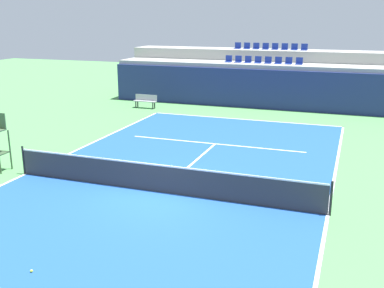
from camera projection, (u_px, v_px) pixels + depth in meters
name	position (u px, v px, depth m)	size (l,w,h in m)	color
ground_plane	(159.00, 192.00, 15.34)	(80.00, 80.00, 0.00)	#4C8C4C
court_surface	(159.00, 192.00, 15.34)	(11.00, 24.00, 0.01)	#1E4C99
baseline_far	(243.00, 119.00, 26.17)	(11.00, 0.10, 0.00)	white
sideline_left	(26.00, 174.00, 17.11)	(0.10, 24.00, 0.00)	white
sideline_right	(328.00, 215.00, 13.56)	(0.10, 24.00, 0.00)	white
service_line_far	(215.00, 144.00, 21.14)	(8.26, 0.10, 0.00)	white
centre_service_line	(192.00, 164.00, 18.24)	(0.10, 6.40, 0.00)	white
back_wall	(257.00, 89.00, 29.07)	(19.84, 0.30, 2.49)	navy
stands_tier_lower	(262.00, 84.00, 30.26)	(19.84, 2.40, 2.74)	#9E9E99
stands_tier_upper	(269.00, 74.00, 32.34)	(19.84, 2.40, 3.47)	#9E9E99
seating_row_lower	(263.00, 61.00, 29.94)	(5.11, 0.44, 0.44)	navy
seating_row_upper	(270.00, 48.00, 31.92)	(5.11, 0.44, 0.44)	navy
tennis_net	(159.00, 178.00, 15.20)	(11.08, 0.08, 1.07)	black
player_bench	(146.00, 100.00, 29.38)	(1.50, 0.40, 0.85)	#99999E
tennis_ball_0	(31.00, 271.00, 10.51)	(0.07, 0.07, 0.07)	#CCE033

